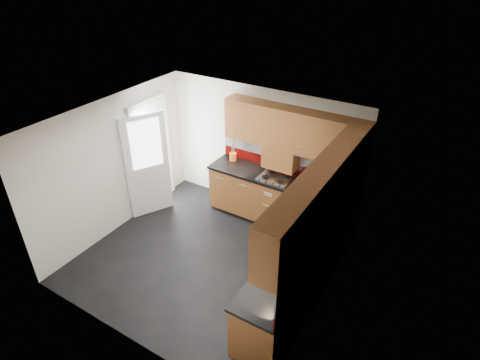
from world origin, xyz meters
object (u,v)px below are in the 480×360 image
Objects in this scene: gas_hob at (275,177)px; food_processor at (330,207)px; utensil_pot at (233,156)px; toaster at (315,181)px.

gas_hob is 1.31m from food_processor.
food_processor is (1.19, -0.54, 0.13)m from gas_hob.
food_processor is at bearing -24.45° from gas_hob.
gas_hob is 1.25× the size of utensil_pot.
gas_hob is 1.01m from utensil_pot.
utensil_pot reaches higher than food_processor.
utensil_pot is at bearing 169.93° from gas_hob.
gas_hob is 1.92× the size of toaster.
toaster is at bearing -1.77° from utensil_pot.
toaster is at bearing 127.42° from food_processor.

